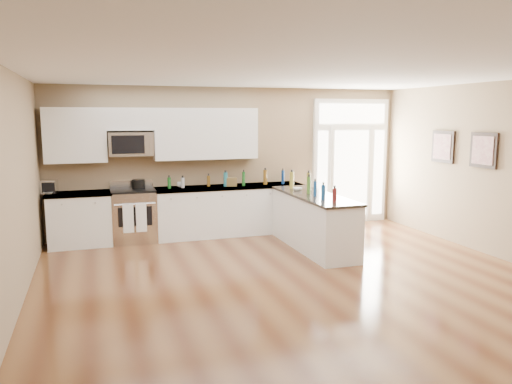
# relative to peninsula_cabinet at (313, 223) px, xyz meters

# --- Properties ---
(ground) EXTENTS (8.00, 8.00, 0.00)m
(ground) POSITION_rel_peninsula_cabinet_xyz_m (-0.93, -2.24, -0.43)
(ground) COLOR #512B16
(room_shell) EXTENTS (8.00, 8.00, 8.00)m
(room_shell) POSITION_rel_peninsula_cabinet_xyz_m (-0.93, -2.24, 1.27)
(room_shell) COLOR #8B7658
(room_shell) RESTS_ON ground
(back_cabinet_left) EXTENTS (1.10, 0.66, 0.94)m
(back_cabinet_left) POSITION_rel_peninsula_cabinet_xyz_m (-3.80, 1.45, 0.00)
(back_cabinet_left) COLOR white
(back_cabinet_left) RESTS_ON ground
(back_cabinet_right) EXTENTS (2.85, 0.66, 0.94)m
(back_cabinet_right) POSITION_rel_peninsula_cabinet_xyz_m (-1.08, 1.45, 0.00)
(back_cabinet_right) COLOR white
(back_cabinet_right) RESTS_ON ground
(peninsula_cabinet) EXTENTS (0.69, 2.32, 0.94)m
(peninsula_cabinet) POSITION_rel_peninsula_cabinet_xyz_m (0.00, 0.00, 0.00)
(peninsula_cabinet) COLOR white
(peninsula_cabinet) RESTS_ON ground
(upper_cabinet_left) EXTENTS (1.04, 0.33, 0.95)m
(upper_cabinet_left) POSITION_rel_peninsula_cabinet_xyz_m (-3.81, 1.59, 1.49)
(upper_cabinet_left) COLOR white
(upper_cabinet_left) RESTS_ON room_shell
(upper_cabinet_right) EXTENTS (1.94, 0.33, 0.95)m
(upper_cabinet_right) POSITION_rel_peninsula_cabinet_xyz_m (-1.50, 1.59, 1.49)
(upper_cabinet_right) COLOR white
(upper_cabinet_right) RESTS_ON room_shell
(upper_cabinet_short) EXTENTS (0.82, 0.33, 0.40)m
(upper_cabinet_short) POSITION_rel_peninsula_cabinet_xyz_m (-2.88, 1.59, 1.77)
(upper_cabinet_short) COLOR white
(upper_cabinet_short) RESTS_ON room_shell
(microwave) EXTENTS (0.78, 0.41, 0.42)m
(microwave) POSITION_rel_peninsula_cabinet_xyz_m (-2.88, 1.56, 1.33)
(microwave) COLOR silver
(microwave) RESTS_ON room_shell
(entry_door) EXTENTS (1.70, 0.10, 2.60)m
(entry_door) POSITION_rel_peninsula_cabinet_xyz_m (1.62, 1.71, 0.87)
(entry_door) COLOR white
(entry_door) RESTS_ON ground
(wall_art_near) EXTENTS (0.05, 0.58, 0.58)m
(wall_art_near) POSITION_rel_peninsula_cabinet_xyz_m (2.54, -0.04, 1.27)
(wall_art_near) COLOR black
(wall_art_near) RESTS_ON room_shell
(wall_art_far) EXTENTS (0.05, 0.58, 0.58)m
(wall_art_far) POSITION_rel_peninsula_cabinet_xyz_m (2.54, -1.04, 1.27)
(wall_art_far) COLOR black
(wall_art_far) RESTS_ON room_shell
(kitchen_range) EXTENTS (0.78, 0.69, 1.08)m
(kitchen_range) POSITION_rel_peninsula_cabinet_xyz_m (-2.88, 1.45, 0.04)
(kitchen_range) COLOR silver
(kitchen_range) RESTS_ON ground
(stockpot) EXTENTS (0.27, 0.27, 0.18)m
(stockpot) POSITION_rel_peninsula_cabinet_xyz_m (-2.77, 1.55, 0.61)
(stockpot) COLOR black
(stockpot) RESTS_ON kitchen_range
(toaster_oven) EXTENTS (0.30, 0.26, 0.23)m
(toaster_oven) POSITION_rel_peninsula_cabinet_xyz_m (-4.28, 1.54, 0.62)
(toaster_oven) COLOR silver
(toaster_oven) RESTS_ON back_cabinet_left
(cardboard_box) EXTENTS (0.22, 0.17, 0.16)m
(cardboard_box) POSITION_rel_peninsula_cabinet_xyz_m (-1.06, 1.41, 0.58)
(cardboard_box) COLOR brown
(cardboard_box) RESTS_ON back_cabinet_right
(bowl_left) EXTENTS (0.20, 0.20, 0.04)m
(bowl_left) POSITION_rel_peninsula_cabinet_xyz_m (-4.28, 1.45, 0.53)
(bowl_left) COLOR white
(bowl_left) RESTS_ON back_cabinet_left
(bowl_peninsula) EXTENTS (0.20, 0.20, 0.05)m
(bowl_peninsula) POSITION_rel_peninsula_cabinet_xyz_m (-0.09, 0.49, 0.53)
(bowl_peninsula) COLOR white
(bowl_peninsula) RESTS_ON peninsula_cabinet
(cup_counter) EXTENTS (0.16, 0.16, 0.10)m
(cup_counter) POSITION_rel_peninsula_cabinet_xyz_m (-2.01, 1.58, 0.55)
(cup_counter) COLOR white
(cup_counter) RESTS_ON back_cabinet_right
(counter_bottles) EXTENTS (2.40, 2.42, 0.31)m
(counter_bottles) POSITION_rel_peninsula_cabinet_xyz_m (-0.50, 0.73, 0.64)
(counter_bottles) COLOR #19591E
(counter_bottles) RESTS_ON back_cabinet_right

